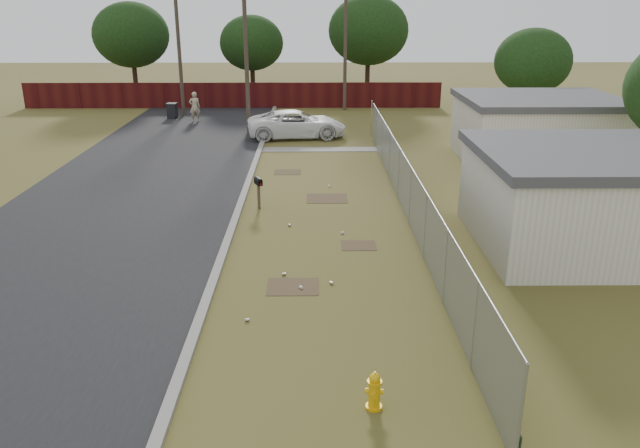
{
  "coord_description": "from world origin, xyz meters",
  "views": [
    {
      "loc": [
        -0.23,
        -20.37,
        7.34
      ],
      "look_at": [
        -0.04,
        -3.02,
        1.1
      ],
      "focal_mm": 35.0,
      "sensor_mm": 36.0,
      "label": 1
    }
  ],
  "objects_px": {
    "fire_hydrant": "(374,391)",
    "pickup_truck": "(297,124)",
    "pedestrian": "(195,107)",
    "mailbox": "(258,184)",
    "trash_bin": "(172,111)"
  },
  "relations": [
    {
      "from": "pickup_truck",
      "to": "trash_bin",
      "type": "xyz_separation_m",
      "value": [
        -8.36,
        6.22,
        -0.26
      ]
    },
    {
      "from": "fire_hydrant",
      "to": "trash_bin",
      "type": "bearing_deg",
      "value": 108.45
    },
    {
      "from": "pedestrian",
      "to": "fire_hydrant",
      "type": "bearing_deg",
      "value": 92.19
    },
    {
      "from": "fire_hydrant",
      "to": "trash_bin",
      "type": "xyz_separation_m",
      "value": [
        -10.41,
        31.2,
        0.14
      ]
    },
    {
      "from": "fire_hydrant",
      "to": "mailbox",
      "type": "relative_size",
      "value": 0.66
    },
    {
      "from": "mailbox",
      "to": "pickup_truck",
      "type": "xyz_separation_m",
      "value": [
        1.11,
        12.85,
        -0.19
      ]
    },
    {
      "from": "fire_hydrant",
      "to": "pedestrian",
      "type": "distance_m",
      "value": 31.13
    },
    {
      "from": "fire_hydrant",
      "to": "pickup_truck",
      "type": "height_order",
      "value": "pickup_truck"
    },
    {
      "from": "pedestrian",
      "to": "mailbox",
      "type": "bearing_deg",
      "value": 93.24
    },
    {
      "from": "mailbox",
      "to": "pickup_truck",
      "type": "relative_size",
      "value": 0.22
    },
    {
      "from": "fire_hydrant",
      "to": "trash_bin",
      "type": "distance_m",
      "value": 32.89
    },
    {
      "from": "trash_bin",
      "to": "pickup_truck",
      "type": "bearing_deg",
      "value": -36.66
    },
    {
      "from": "pickup_truck",
      "to": "fire_hydrant",
      "type": "bearing_deg",
      "value": 178.07
    },
    {
      "from": "mailbox",
      "to": "trash_bin",
      "type": "height_order",
      "value": "mailbox"
    },
    {
      "from": "mailbox",
      "to": "trash_bin",
      "type": "relative_size",
      "value": 1.22
    }
  ]
}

